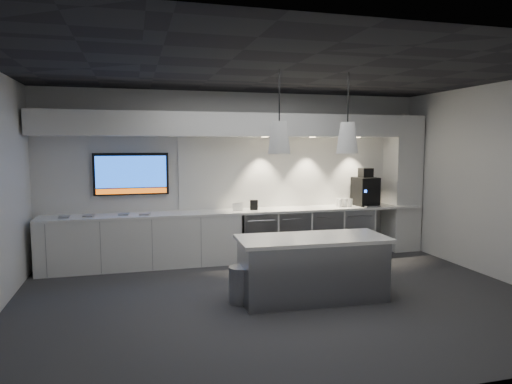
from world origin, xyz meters
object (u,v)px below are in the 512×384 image
object	(u,v)px
wall_tv	(131,174)
island	(312,268)
bin	(242,284)
coffee_machine	(365,190)

from	to	relation	value
wall_tv	island	bearing A→B (deg)	-47.58
island	bin	bearing A→B (deg)	175.09
coffee_machine	wall_tv	bearing A→B (deg)	173.77
bin	coffee_machine	size ratio (longest dim) A/B	0.67
wall_tv	island	xyz separation A→B (m)	(2.31, -2.53, -1.13)
wall_tv	island	size ratio (longest dim) A/B	0.62
wall_tv	bin	distance (m)	3.07
bin	coffee_machine	bearing A→B (deg)	36.33
coffee_machine	bin	bearing A→B (deg)	-146.62
island	bin	size ratio (longest dim) A/B	4.23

